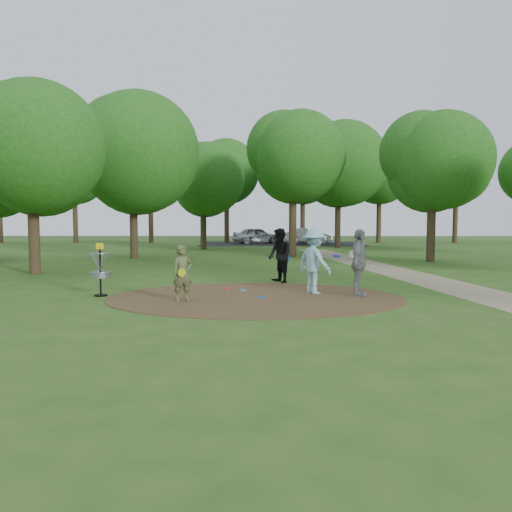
{
  "coord_description": "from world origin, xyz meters",
  "views": [
    {
      "loc": [
        0.14,
        -14.0,
        2.25
      ],
      "look_at": [
        0.0,
        1.2,
        1.1
      ],
      "focal_mm": 35.0,
      "sensor_mm": 36.0,
      "label": 1
    }
  ],
  "objects": [
    {
      "name": "footpath",
      "position": [
        6.5,
        2.0,
        0.01
      ],
      "size": [
        7.55,
        39.89,
        0.01
      ],
      "primitive_type": "cube",
      "rotation": [
        0.0,
        0.0,
        0.14
      ],
      "color": "#8C7A5B",
      "rests_on": "ground"
    },
    {
      "name": "tree_ring",
      "position": [
        0.86,
        10.38,
        5.23
      ],
      "size": [
        36.79,
        45.56,
        9.36
      ],
      "color": "#332316",
      "rests_on": "ground"
    },
    {
      "name": "dirt_clearing",
      "position": [
        0.0,
        0.0,
        0.01
      ],
      "size": [
        8.4,
        8.4,
        0.02
      ],
      "primitive_type": "cylinder",
      "color": "#47301C",
      "rests_on": "ground"
    },
    {
      "name": "car_left",
      "position": [
        -0.19,
        30.37,
        0.73
      ],
      "size": [
        4.58,
        2.9,
        1.45
      ],
      "primitive_type": "imported",
      "rotation": [
        0.0,
        0.0,
        1.87
      ],
      "color": "#AFB3B7",
      "rests_on": "ground"
    },
    {
      "name": "player_waiting_with_disc",
      "position": [
        2.95,
        0.21,
        0.97
      ],
      "size": [
        0.84,
        1.23,
        1.95
      ],
      "color": "gray",
      "rests_on": "ground"
    },
    {
      "name": "disc_ground_cyan",
      "position": [
        -0.41,
        1.3,
        0.03
      ],
      "size": [
        0.22,
        0.22,
        0.02
      ],
      "primitive_type": "cylinder",
      "color": "#19ADCA",
      "rests_on": "dirt_clearing"
    },
    {
      "name": "player_throwing_with_disc",
      "position": [
        1.75,
        0.8,
        0.98
      ],
      "size": [
        1.44,
        1.45,
        1.95
      ],
      "color": "#90C7D7",
      "rests_on": "ground"
    },
    {
      "name": "parking_lot",
      "position": [
        2.0,
        30.0,
        0.0
      ],
      "size": [
        14.0,
        8.0,
        0.01
      ],
      "primitive_type": "cube",
      "color": "black",
      "rests_on": "ground"
    },
    {
      "name": "player_walking_with_disc",
      "position": [
        0.81,
        3.38,
        0.95
      ],
      "size": [
        1.06,
        1.15,
        1.91
      ],
      "color": "black",
      "rests_on": "ground"
    },
    {
      "name": "car_right",
      "position": [
        4.32,
        30.07,
        0.7
      ],
      "size": [
        4.31,
        1.74,
        1.39
      ],
      "primitive_type": "imported",
      "rotation": [
        0.0,
        0.0,
        1.63
      ],
      "color": "#97979E",
      "rests_on": "ground"
    },
    {
      "name": "disc_ground_red",
      "position": [
        -0.95,
        1.78,
        0.03
      ],
      "size": [
        0.22,
        0.22,
        0.02
      ],
      "primitive_type": "cylinder",
      "color": "red",
      "rests_on": "dirt_clearing"
    },
    {
      "name": "disc_golf_basket",
      "position": [
        -4.5,
        0.3,
        0.87
      ],
      "size": [
        0.63,
        0.63,
        1.54
      ],
      "color": "black",
      "rests_on": "ground"
    },
    {
      "name": "disc_ground_blue",
      "position": [
        0.17,
        0.02,
        0.03
      ],
      "size": [
        0.22,
        0.22,
        0.02
      ],
      "primitive_type": "cylinder",
      "color": "blue",
      "rests_on": "dirt_clearing"
    },
    {
      "name": "player_observer_with_disc",
      "position": [
        -1.97,
        -0.64,
        0.77
      ],
      "size": [
        0.67,
        0.59,
        1.53
      ],
      "color": "#525B35",
      "rests_on": "ground"
    },
    {
      "name": "ground",
      "position": [
        0.0,
        0.0,
        0.0
      ],
      "size": [
        100.0,
        100.0,
        0.0
      ],
      "primitive_type": "plane",
      "color": "#2D5119",
      "rests_on": "ground"
    }
  ]
}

